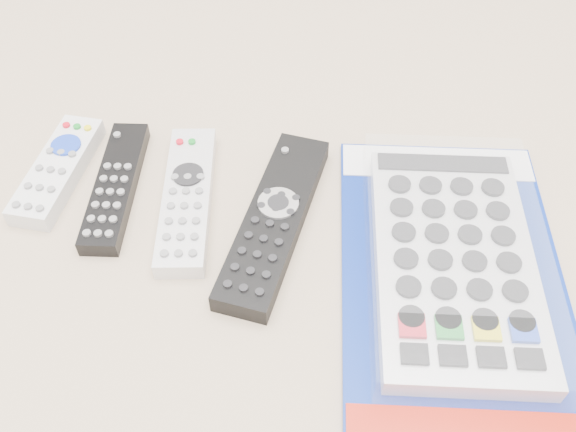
# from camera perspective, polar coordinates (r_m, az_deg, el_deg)

# --- Properties ---
(remote_small_grey) EXTENTS (0.06, 0.17, 0.03)m
(remote_small_grey) POSITION_cam_1_polar(r_m,az_deg,el_deg) (0.80, -19.81, 3.89)
(remote_small_grey) COLOR silver
(remote_small_grey) RESTS_ON ground
(remote_slim_black) EXTENTS (0.06, 0.20, 0.02)m
(remote_slim_black) POSITION_cam_1_polar(r_m,az_deg,el_deg) (0.76, -15.08, 2.61)
(remote_slim_black) COLOR black
(remote_slim_black) RESTS_ON ground
(remote_silver_dvd) EXTENTS (0.08, 0.22, 0.02)m
(remote_silver_dvd) POSITION_cam_1_polar(r_m,az_deg,el_deg) (0.73, -8.96, 1.58)
(remote_silver_dvd) COLOR silver
(remote_silver_dvd) RESTS_ON ground
(remote_large_black) EXTENTS (0.10, 0.25, 0.03)m
(remote_large_black) POSITION_cam_1_polar(r_m,az_deg,el_deg) (0.70, -1.21, -0.34)
(remote_large_black) COLOR black
(remote_large_black) RESTS_ON ground
(jumbo_remote_packaged) EXTENTS (0.26, 0.39, 0.05)m
(jumbo_remote_packaged) POSITION_cam_1_polar(r_m,az_deg,el_deg) (0.68, 14.58, -3.71)
(jumbo_remote_packaged) COLOR navy
(jumbo_remote_packaged) RESTS_ON ground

